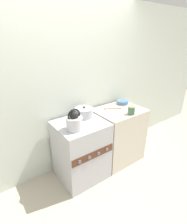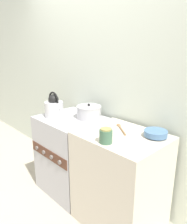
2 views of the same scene
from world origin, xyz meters
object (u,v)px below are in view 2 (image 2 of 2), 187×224
object	(u,v)px
enamel_bowl	(156,133)
storage_jar	(106,136)
stove	(72,154)
cooking_pot	(89,112)
kettle	(54,107)

from	to	relation	value
enamel_bowl	storage_jar	distance (m)	0.44
storage_jar	stove	bearing A→B (deg)	163.23
enamel_bowl	cooking_pot	bearing A→B (deg)	-178.05
enamel_bowl	storage_jar	xyz separation A→B (m)	(-0.21, -0.39, 0.03)
stove	enamel_bowl	world-z (taller)	enamel_bowl
cooking_pot	storage_jar	world-z (taller)	cooking_pot
cooking_pot	enamel_bowl	size ratio (longest dim) A/B	1.38
cooking_pot	storage_jar	bearing A→B (deg)	-31.22
stove	storage_jar	world-z (taller)	storage_jar
kettle	storage_jar	xyz separation A→B (m)	(0.90, -0.12, -0.03)
stove	kettle	bearing A→B (deg)	-143.95
cooking_pot	enamel_bowl	world-z (taller)	cooking_pot
kettle	cooking_pot	world-z (taller)	kettle
stove	enamel_bowl	bearing A→B (deg)	9.66
stove	storage_jar	size ratio (longest dim) A/B	7.40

